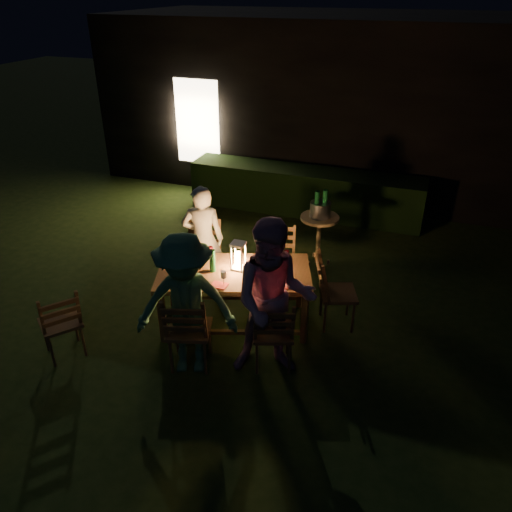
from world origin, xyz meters
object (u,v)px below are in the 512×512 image
(chair_spare, at_px, (63,334))
(ice_bucket, at_px, (320,210))
(chair_near_right, at_px, (273,344))
(person_opp_right, at_px, (274,300))
(person_house_side, at_px, (203,239))
(lantern, at_px, (238,257))
(side_table, at_px, (320,222))
(dining_table, at_px, (234,277))
(bottle_bucket_b, at_px, (325,206))
(bottle_bucket_a, at_px, (317,207))
(chair_near_left, at_px, (190,342))
(chair_far_left, at_px, (205,270))
(chair_end, at_px, (336,304))
(bottle_table, at_px, (212,261))
(chair_far_right, at_px, (278,272))
(person_opp_left, at_px, (186,306))

(chair_spare, relative_size, ice_bucket, 3.12)
(chair_near_right, bearing_deg, person_opp_right, -91.58)
(person_house_side, xyz_separation_m, person_opp_right, (1.39, -1.25, 0.14))
(chair_spare, distance_m, lantern, 2.14)
(person_house_side, relative_size, side_table, 1.98)
(dining_table, xyz_separation_m, bottle_bucket_b, (0.64, 1.88, 0.24))
(side_table, bearing_deg, bottle_bucket_a, -141.34)
(chair_near_left, xyz_separation_m, ice_bucket, (0.76, 2.72, 0.56))
(dining_table, bearing_deg, chair_near_right, -59.67)
(chair_far_left, height_order, bottle_bucket_a, bottle_bucket_a)
(dining_table, height_order, lantern, lantern)
(chair_end, relative_size, bottle_table, 3.50)
(person_house_side, bearing_deg, chair_far_right, 177.10)
(chair_near_right, relative_size, chair_far_right, 1.02)
(chair_far_left, bearing_deg, dining_table, 122.14)
(chair_near_left, bearing_deg, person_opp_left, -86.69)
(chair_end, relative_size, bottle_bucket_a, 3.06)
(person_opp_right, height_order, person_opp_left, person_opp_right)
(chair_end, distance_m, lantern, 1.33)
(person_house_side, bearing_deg, person_opp_right, 118.76)
(lantern, xyz_separation_m, bottle_bucket_a, (0.51, 1.74, 0.01))
(chair_near_right, bearing_deg, lantern, 114.90)
(dining_table, xyz_separation_m, chair_spare, (-1.58, -1.20, -0.39))
(side_table, bearing_deg, chair_near_left, -105.70)
(chair_far_right, relative_size, bottle_table, 3.33)
(chair_far_right, bearing_deg, bottle_bucket_a, -119.32)
(lantern, relative_size, bottle_bucket_b, 1.09)
(chair_end, xyz_separation_m, ice_bucket, (-0.57, 1.44, 0.57))
(chair_far_left, relative_size, person_house_side, 0.67)
(chair_far_right, distance_m, chair_end, 1.03)
(chair_spare, bearing_deg, chair_near_left, -38.83)
(chair_near_right, distance_m, side_table, 2.45)
(person_opp_left, bearing_deg, bottle_table, 76.29)
(chair_end, height_order, person_opp_left, person_opp_left)
(chair_near_left, relative_size, bottle_table, 3.62)
(chair_spare, height_order, ice_bucket, ice_bucket)
(bottle_bucket_b, bearing_deg, bottle_table, -114.07)
(side_table, bearing_deg, ice_bucket, 90.00)
(bottle_bucket_b, bearing_deg, chair_far_left, -135.34)
(dining_table, height_order, bottle_bucket_a, bottle_bucket_a)
(person_house_side, bearing_deg, chair_near_left, 89.97)
(chair_spare, bearing_deg, chair_far_left, 11.22)
(chair_far_left, relative_size, chair_spare, 1.07)
(person_opp_left, height_order, ice_bucket, person_opp_left)
(chair_near_left, bearing_deg, bottle_bucket_a, 58.19)
(chair_near_right, xyz_separation_m, chair_far_left, (-1.36, 1.16, 0.01))
(bottle_table, bearing_deg, bottle_bucket_b, 65.93)
(chair_end, xyz_separation_m, lantern, (-1.13, -0.34, 0.61))
(person_opp_right, relative_size, person_opp_left, 1.10)
(chair_far_right, height_order, bottle_table, bottle_table)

